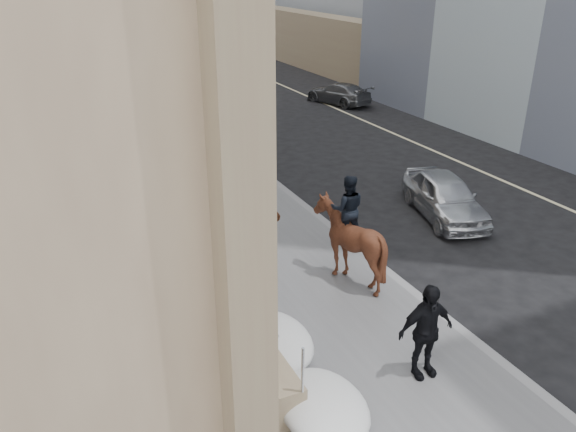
% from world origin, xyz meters
% --- Properties ---
extents(ground, '(140.00, 140.00, 0.00)m').
position_xyz_m(ground, '(0.00, 0.00, 0.00)').
color(ground, black).
rests_on(ground, ground).
extents(sidewalk, '(5.00, 80.00, 0.12)m').
position_xyz_m(sidewalk, '(0.00, 10.00, 0.06)').
color(sidewalk, '#515154').
rests_on(sidewalk, ground).
extents(curb, '(0.24, 80.00, 0.12)m').
position_xyz_m(curb, '(2.62, 10.00, 0.06)').
color(curb, slate).
rests_on(curb, ground).
extents(lane_line, '(0.15, 70.00, 0.01)m').
position_xyz_m(lane_line, '(10.50, 10.00, 0.01)').
color(lane_line, '#BFB78C').
rests_on(lane_line, ground).
extents(far_podium, '(2.00, 80.00, 4.00)m').
position_xyz_m(far_podium, '(15.50, 10.00, 2.00)').
color(far_podium, '#7E6951').
rests_on(far_podium, ground).
extents(streetlight_mid, '(1.71, 0.24, 8.00)m').
position_xyz_m(streetlight_mid, '(2.74, 14.00, 4.58)').
color(streetlight_mid, '#2D2D30').
rests_on(streetlight_mid, ground).
extents(streetlight_far, '(1.71, 0.24, 8.00)m').
position_xyz_m(streetlight_far, '(2.74, 34.00, 4.58)').
color(streetlight_far, '#2D2D30').
rests_on(streetlight_far, ground).
extents(traffic_signal, '(4.10, 0.22, 6.00)m').
position_xyz_m(traffic_signal, '(2.07, 22.00, 4.00)').
color(traffic_signal, '#2D2D30').
rests_on(traffic_signal, ground).
extents(snow_bank, '(1.70, 18.10, 0.76)m').
position_xyz_m(snow_bank, '(-1.42, 8.11, 0.47)').
color(snow_bank, silver).
rests_on(snow_bank, sidewalk).
extents(mounted_horse_left, '(1.98, 2.84, 2.75)m').
position_xyz_m(mounted_horse_left, '(-0.94, 1.97, 1.27)').
color(mounted_horse_left, '#492515').
rests_on(mounted_horse_left, sidewalk).
extents(mounted_horse_right, '(2.31, 2.42, 2.70)m').
position_xyz_m(mounted_horse_right, '(1.47, 2.04, 1.26)').
color(mounted_horse_right, '#3D1D11').
rests_on(mounted_horse_right, sidewalk).
extents(pedestrian, '(1.19, 0.56, 1.97)m').
position_xyz_m(pedestrian, '(0.93, -1.72, 1.11)').
color(pedestrian, black).
rests_on(pedestrian, sidewalk).
extents(car_silver, '(2.67, 4.36, 1.39)m').
position_xyz_m(car_silver, '(6.35, 4.26, 0.69)').
color(car_silver, silver).
rests_on(car_silver, ground).
extents(car_grey, '(2.85, 4.45, 1.20)m').
position_xyz_m(car_grey, '(11.20, 19.50, 0.60)').
color(car_grey, '#53565A').
rests_on(car_grey, ground).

